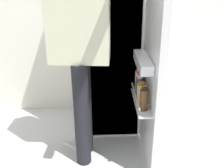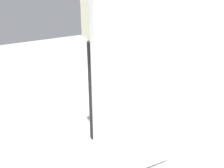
# 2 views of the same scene
# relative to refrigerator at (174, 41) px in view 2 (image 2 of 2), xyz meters

# --- Properties ---
(ground_plane) EXTENTS (6.99, 6.99, 0.00)m
(ground_plane) POSITION_rel_refrigerator_xyz_m (-0.03, -0.49, -0.84)
(ground_plane) COLOR silver
(refrigerator) EXTENTS (0.68, 1.18, 1.69)m
(refrigerator) POSITION_rel_refrigerator_xyz_m (0.00, 0.00, 0.00)
(refrigerator) COLOR white
(refrigerator) RESTS_ON ground_plane
(person) EXTENTS (0.55, 0.78, 1.72)m
(person) POSITION_rel_refrigerator_xyz_m (-0.21, -0.50, 0.20)
(person) COLOR black
(person) RESTS_ON ground_plane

